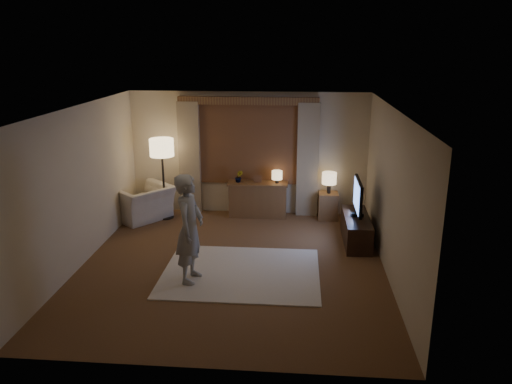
# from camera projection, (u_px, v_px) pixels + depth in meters

# --- Properties ---
(room) EXTENTS (5.04, 5.54, 2.64)m
(room) POSITION_uv_depth(u_px,v_px,m) (235.00, 180.00, 8.41)
(room) COLOR brown
(room) RESTS_ON ground
(rug) EXTENTS (2.50, 2.00, 0.02)m
(rug) POSITION_uv_depth(u_px,v_px,m) (241.00, 272.00, 8.03)
(rug) COLOR beige
(rug) RESTS_ON floor
(sideboard) EXTENTS (1.20, 0.40, 0.70)m
(sideboard) POSITION_uv_depth(u_px,v_px,m) (258.00, 200.00, 10.58)
(sideboard) COLOR brown
(sideboard) RESTS_ON floor
(picture_frame) EXTENTS (0.16, 0.02, 0.20)m
(picture_frame) POSITION_uv_depth(u_px,v_px,m) (258.00, 180.00, 10.45)
(picture_frame) COLOR brown
(picture_frame) RESTS_ON sideboard
(plant) EXTENTS (0.17, 0.13, 0.30)m
(plant) POSITION_uv_depth(u_px,v_px,m) (239.00, 177.00, 10.47)
(plant) COLOR #999999
(plant) RESTS_ON sideboard
(table_lamp_sideboard) EXTENTS (0.22, 0.22, 0.30)m
(table_lamp_sideboard) POSITION_uv_depth(u_px,v_px,m) (277.00, 176.00, 10.39)
(table_lamp_sideboard) COLOR black
(table_lamp_sideboard) RESTS_ON sideboard
(floor_lamp) EXTENTS (0.49, 0.49, 1.69)m
(floor_lamp) POSITION_uv_depth(u_px,v_px,m) (162.00, 152.00, 10.17)
(floor_lamp) COLOR black
(floor_lamp) RESTS_ON floor
(armchair) EXTENTS (1.42, 1.44, 0.71)m
(armchair) POSITION_uv_depth(u_px,v_px,m) (143.00, 203.00, 10.38)
(armchair) COLOR beige
(armchair) RESTS_ON floor
(side_table) EXTENTS (0.40, 0.40, 0.56)m
(side_table) POSITION_uv_depth(u_px,v_px,m) (328.00, 206.00, 10.43)
(side_table) COLOR brown
(side_table) RESTS_ON floor
(table_lamp_side) EXTENTS (0.30, 0.30, 0.44)m
(table_lamp_side) POSITION_uv_depth(u_px,v_px,m) (329.00, 179.00, 10.26)
(table_lamp_side) COLOR black
(table_lamp_side) RESTS_ON side_table
(tv_stand) EXTENTS (0.45, 1.40, 0.50)m
(tv_stand) POSITION_uv_depth(u_px,v_px,m) (356.00, 229.00, 9.22)
(tv_stand) COLOR black
(tv_stand) RESTS_ON floor
(tv) EXTENTS (0.23, 0.95, 0.69)m
(tv) POSITION_uv_depth(u_px,v_px,m) (358.00, 197.00, 9.04)
(tv) COLOR black
(tv) RESTS_ON tv_stand
(person) EXTENTS (0.48, 0.66, 1.70)m
(person) POSITION_uv_depth(u_px,v_px,m) (190.00, 229.00, 7.53)
(person) COLOR gray
(person) RESTS_ON rug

